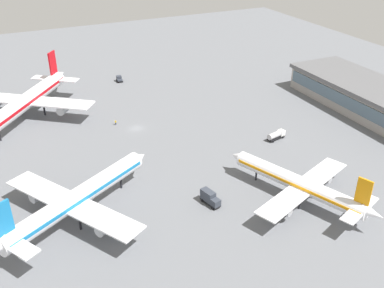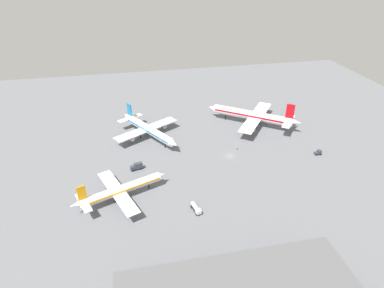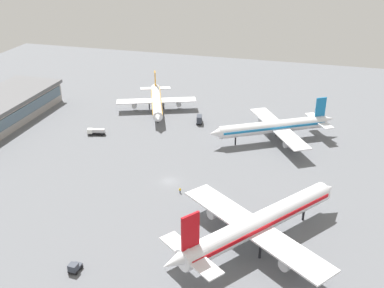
{
  "view_description": "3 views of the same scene",
  "coord_description": "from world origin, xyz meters",
  "px_view_note": "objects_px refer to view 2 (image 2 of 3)",
  "views": [
    {
      "loc": [
        -121.59,
        37.74,
        62.73
      ],
      "look_at": [
        -22.51,
        -9.13,
        3.25
      ],
      "focal_mm": 41.13,
      "sensor_mm": 36.0,
      "label": 1
    },
    {
      "loc": [
        -46.7,
        -132.21,
        87.48
      ],
      "look_at": [
        -17.56,
        8.17,
        4.15
      ],
      "focal_mm": 30.83,
      "sensor_mm": 36.0,
      "label": 2
    },
    {
      "loc": [
        115.17,
        39.12,
        70.27
      ],
      "look_at": [
        -17.39,
        2.31,
        4.75
      ],
      "focal_mm": 43.56,
      "sensor_mm": 36.0,
      "label": 3
    }
  ],
  "objects_px": {
    "airplane_at_gate": "(253,116)",
    "airplane_distant": "(120,190)",
    "airplane_taxiing": "(148,129)",
    "baggage_tug": "(318,152)",
    "ground_crew_worker": "(237,148)",
    "fuel_truck": "(196,208)",
    "catering_truck": "(137,166)"
  },
  "relations": [
    {
      "from": "catering_truck",
      "to": "baggage_tug",
      "type": "bearing_deg",
      "value": 163.66
    },
    {
      "from": "airplane_at_gate",
      "to": "fuel_truck",
      "type": "height_order",
      "value": "airplane_at_gate"
    },
    {
      "from": "catering_truck",
      "to": "airplane_taxiing",
      "type": "bearing_deg",
      "value": -118.45
    },
    {
      "from": "baggage_tug",
      "to": "catering_truck",
      "type": "height_order",
      "value": "catering_truck"
    },
    {
      "from": "fuel_truck",
      "to": "airplane_at_gate",
      "type": "bearing_deg",
      "value": 130.64
    },
    {
      "from": "airplane_at_gate",
      "to": "catering_truck",
      "type": "relative_size",
      "value": 7.93
    },
    {
      "from": "airplane_taxiing",
      "to": "airplane_distant",
      "type": "distance_m",
      "value": 52.06
    },
    {
      "from": "airplane_distant",
      "to": "ground_crew_worker",
      "type": "xyz_separation_m",
      "value": [
        59.06,
        27.91,
        -3.67
      ]
    },
    {
      "from": "airplane_at_gate",
      "to": "airplane_distant",
      "type": "bearing_deg",
      "value": 71.58
    },
    {
      "from": "airplane_distant",
      "to": "baggage_tug",
      "type": "xyz_separation_m",
      "value": [
        97.29,
        14.98,
        -3.36
      ]
    },
    {
      "from": "airplane_taxiing",
      "to": "baggage_tug",
      "type": "xyz_separation_m",
      "value": [
        81.61,
        -34.66,
        -4.1
      ]
    },
    {
      "from": "baggage_tug",
      "to": "ground_crew_worker",
      "type": "distance_m",
      "value": 40.36
    },
    {
      "from": "airplane_distant",
      "to": "fuel_truck",
      "type": "distance_m",
      "value": 31.5
    },
    {
      "from": "fuel_truck",
      "to": "baggage_tug",
      "type": "bearing_deg",
      "value": 99.2
    },
    {
      "from": "airplane_at_gate",
      "to": "airplane_taxiing",
      "type": "height_order",
      "value": "airplane_at_gate"
    },
    {
      "from": "airplane_distant",
      "to": "ground_crew_worker",
      "type": "distance_m",
      "value": 65.42
    },
    {
      "from": "airplane_distant",
      "to": "baggage_tug",
      "type": "relative_size",
      "value": 11.77
    },
    {
      "from": "catering_truck",
      "to": "ground_crew_worker",
      "type": "xyz_separation_m",
      "value": [
        51.5,
        7.82,
        -0.85
      ]
    },
    {
      "from": "fuel_truck",
      "to": "airplane_taxiing",
      "type": "bearing_deg",
      "value": 178.18
    },
    {
      "from": "airplane_at_gate",
      "to": "catering_truck",
      "type": "xyz_separation_m",
      "value": [
        -69.09,
        -32.54,
        -4.4
      ]
    },
    {
      "from": "airplane_taxiing",
      "to": "baggage_tug",
      "type": "bearing_deg",
      "value": 36.31
    },
    {
      "from": "ground_crew_worker",
      "to": "airplane_taxiing",
      "type": "bearing_deg",
      "value": 118.6
    },
    {
      "from": "baggage_tug",
      "to": "fuel_truck",
      "type": "relative_size",
      "value": 0.51
    },
    {
      "from": "catering_truck",
      "to": "airplane_at_gate",
      "type": "bearing_deg",
      "value": -167.86
    },
    {
      "from": "airplane_at_gate",
      "to": "airplane_distant",
      "type": "height_order",
      "value": "airplane_at_gate"
    },
    {
      "from": "airplane_taxiing",
      "to": "fuel_truck",
      "type": "distance_m",
      "value": 64.41
    },
    {
      "from": "baggage_tug",
      "to": "catering_truck",
      "type": "relative_size",
      "value": 0.57
    },
    {
      "from": "baggage_tug",
      "to": "ground_crew_worker",
      "type": "xyz_separation_m",
      "value": [
        -38.23,
        12.93,
        -0.31
      ]
    },
    {
      "from": "airplane_at_gate",
      "to": "baggage_tug",
      "type": "distance_m",
      "value": 43.22
    },
    {
      "from": "airplane_at_gate",
      "to": "airplane_taxiing",
      "type": "xyz_separation_m",
      "value": [
        -60.96,
        -2.99,
        -0.84
      ]
    },
    {
      "from": "catering_truck",
      "to": "ground_crew_worker",
      "type": "distance_m",
      "value": 52.1
    },
    {
      "from": "airplane_distant",
      "to": "ground_crew_worker",
      "type": "bearing_deg",
      "value": 4.14
    }
  ]
}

